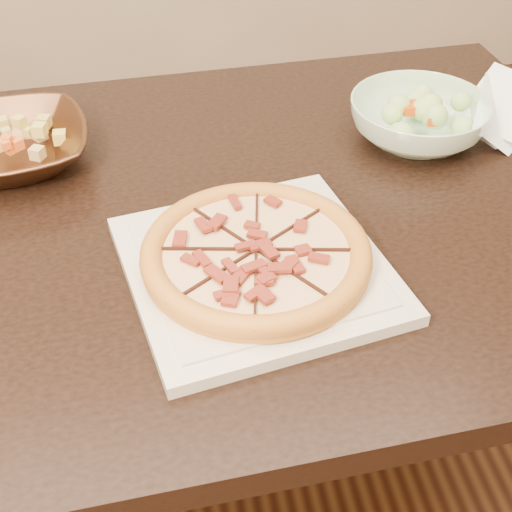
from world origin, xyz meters
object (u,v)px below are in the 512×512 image
at_px(salad_bowl, 418,120).
at_px(bronze_bowl, 9,148).
at_px(plate, 256,268).
at_px(pizza, 256,254).
at_px(dining_table, 184,268).

bearing_deg(salad_bowl, bronze_bowl, 177.49).
relative_size(plate, salad_bowl, 1.67).
height_order(plate, bronze_bowl, bronze_bowl).
height_order(plate, pizza, pizza).
distance_m(pizza, salad_bowl, 0.42).
relative_size(dining_table, plate, 3.83).
xyz_separation_m(plate, salad_bowl, (0.31, 0.29, 0.02)).
bearing_deg(dining_table, plate, -60.21).
bearing_deg(dining_table, salad_bowl, 19.11).
relative_size(dining_table, pizza, 4.91).
height_order(dining_table, bronze_bowl, bronze_bowl).
relative_size(bronze_bowl, salad_bowl, 1.09).
height_order(plate, salad_bowl, salad_bowl).
height_order(dining_table, salad_bowl, salad_bowl).
bearing_deg(bronze_bowl, salad_bowl, -2.51).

